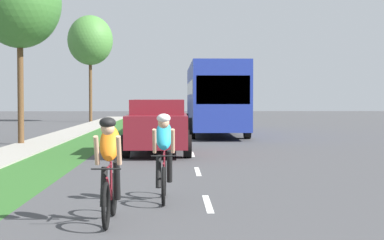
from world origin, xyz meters
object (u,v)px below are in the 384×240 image
cyclist_lead (110,168)px  bus_blue (214,95)px  pickup_black (162,110)px  cyclist_trailing (164,156)px  suv_maroon (158,125)px  street_tree_far (90,41)px  sedan_red (165,109)px  street_tree_near (20,3)px

cyclist_lead → bus_blue: (2.99, 22.16, 1.17)m
cyclist_lead → pickup_black: 40.36m
bus_blue → cyclist_trailing: bearing=-96.3°
suv_maroon → street_tree_far: size_ratio=0.58×
bus_blue → suv_maroon: bearing=-103.2°
sedan_red → suv_maroon: bearing=-89.4°
sedan_red → cyclist_trailing: bearing=-89.1°
suv_maroon → street_tree_far: (-5.84, 26.62, 5.24)m
suv_maroon → sedan_red: 39.98m
street_tree_far → pickup_black: bearing=25.4°
bus_blue → street_tree_far: 18.25m
sedan_red → street_tree_near: size_ratio=0.58×
pickup_black → street_tree_near: (-5.09, -25.04, 4.74)m
sedan_red → street_tree_near: street_tree_near is taller
cyclist_lead → suv_maroon: bearing=87.9°
sedan_red → street_tree_far: (-5.45, -13.36, 5.42)m
street_tree_near → sedan_red: bearing=81.8°
cyclist_trailing → pickup_black: pickup_black is taller
cyclist_trailing → street_tree_far: (-6.20, 35.91, 5.38)m
pickup_black → sedan_red: (0.04, 10.79, -0.06)m
street_tree_far → sedan_red: bearing=67.8°
street_tree_near → bus_blue: bearing=40.2°
cyclist_lead → street_tree_far: street_tree_far is taller
suv_maroon → street_tree_near: street_tree_near is taller
suv_maroon → sedan_red: bearing=90.6°
cyclist_lead → pickup_black: bearing=90.0°
street_tree_near → street_tree_far: street_tree_far is taller
cyclist_lead → street_tree_near: 16.83m
street_tree_far → cyclist_lead: bearing=-81.8°
sedan_red → street_tree_near: (-5.13, -35.83, 4.80)m
cyclist_trailing → pickup_black: bearing=91.2°
suv_maroon → street_tree_near: (-5.53, 4.14, 4.62)m
suv_maroon → bus_blue: 11.33m
cyclist_trailing → bus_blue: (2.22, 20.28, 1.17)m
suv_maroon → street_tree_near: size_ratio=0.64×
street_tree_near → street_tree_far: size_ratio=0.91×
cyclist_trailing → suv_maroon: bearing=92.2°
pickup_black → sedan_red: size_ratio=1.19×
suv_maroon → street_tree_far: bearing=102.4°
pickup_black → bus_blue: bearing=-80.6°
suv_maroon → bus_blue: bearing=76.8°
cyclist_lead → cyclist_trailing: bearing=67.7°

